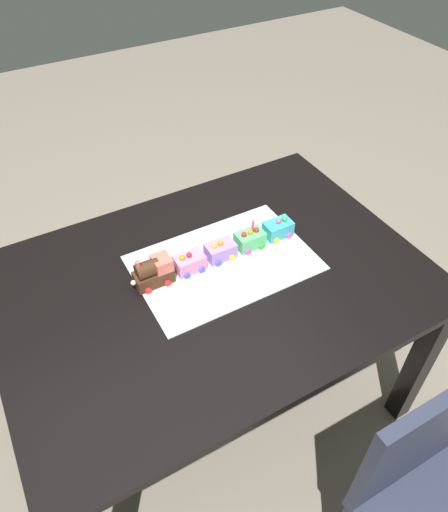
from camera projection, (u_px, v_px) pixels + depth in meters
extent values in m
plane|color=gray|center=(216.00, 394.00, 2.09)|extent=(8.00, 8.00, 0.00)
cube|color=black|center=(213.00, 281.00, 1.59)|extent=(1.40, 1.00, 0.03)
cube|color=black|center=(419.00, 362.00, 1.80)|extent=(0.07, 0.07, 0.71)
cube|color=black|center=(21.00, 332.00, 1.90)|extent=(0.07, 0.07, 0.71)
cube|color=black|center=(286.00, 230.00, 2.35)|extent=(0.07, 0.07, 0.71)
cube|color=#2D3347|center=(421.00, 438.00, 1.27)|extent=(0.40, 0.04, 0.40)
cube|color=#2D3347|center=(422.00, 477.00, 1.63)|extent=(0.04, 0.04, 0.42)
cube|color=silver|center=(224.00, 263.00, 1.63)|extent=(0.60, 0.40, 0.00)
cube|color=#472816|center=(154.00, 277.00, 1.55)|extent=(0.12, 0.06, 0.05)
cylinder|color=#472816|center=(148.00, 269.00, 1.51)|extent=(0.08, 0.05, 0.05)
cube|color=#F27260|center=(162.00, 263.00, 1.52)|extent=(0.06, 0.06, 0.04)
cylinder|color=#F27260|center=(138.00, 265.00, 1.48)|extent=(0.02, 0.02, 0.03)
sphere|color=#F4EFCC|center=(133.00, 283.00, 1.52)|extent=(0.02, 0.02, 0.02)
cylinder|color=red|center=(148.00, 291.00, 1.52)|extent=(0.02, 0.01, 0.02)
cylinder|color=red|center=(168.00, 283.00, 1.54)|extent=(0.02, 0.01, 0.02)
cylinder|color=orange|center=(140.00, 277.00, 1.57)|extent=(0.02, 0.01, 0.02)
cylinder|color=#4C59D8|center=(159.00, 269.00, 1.59)|extent=(0.02, 0.01, 0.02)
cube|color=pink|center=(190.00, 262.00, 1.59)|extent=(0.10, 0.06, 0.06)
cylinder|color=#4C59D8|center=(187.00, 276.00, 1.57)|extent=(0.02, 0.01, 0.02)
cylinder|color=#4C59D8|center=(202.00, 270.00, 1.59)|extent=(0.02, 0.01, 0.02)
cylinder|color=orange|center=(178.00, 262.00, 1.61)|extent=(0.02, 0.01, 0.02)
cylinder|color=yellow|center=(192.00, 257.00, 1.63)|extent=(0.02, 0.01, 0.02)
sphere|color=red|center=(189.00, 255.00, 1.57)|extent=(0.02, 0.02, 0.02)
sphere|color=orange|center=(182.00, 258.00, 1.56)|extent=(0.02, 0.02, 0.02)
cube|color=#AD84E0|center=(221.00, 251.00, 1.63)|extent=(0.10, 0.06, 0.06)
cylinder|color=#4C59D8|center=(219.00, 263.00, 1.61)|extent=(0.02, 0.01, 0.02)
cylinder|color=yellow|center=(233.00, 258.00, 1.63)|extent=(0.02, 0.01, 0.02)
cylinder|color=yellow|center=(209.00, 251.00, 1.66)|extent=(0.02, 0.01, 0.02)
cylinder|color=red|center=(222.00, 245.00, 1.67)|extent=(0.02, 0.01, 0.02)
sphere|color=orange|center=(220.00, 243.00, 1.61)|extent=(0.02, 0.02, 0.02)
sphere|color=yellow|center=(214.00, 246.00, 1.60)|extent=(0.02, 0.02, 0.02)
cube|color=#59CC7A|center=(250.00, 239.00, 1.67)|extent=(0.10, 0.06, 0.06)
cylinder|color=#D84CB2|center=(248.00, 252.00, 1.65)|extent=(0.02, 0.01, 0.02)
cylinder|color=green|center=(262.00, 247.00, 1.67)|extent=(0.02, 0.01, 0.02)
cylinder|color=orange|center=(238.00, 240.00, 1.70)|extent=(0.02, 0.01, 0.02)
cylinder|color=orange|center=(251.00, 235.00, 1.72)|extent=(0.02, 0.01, 0.02)
sphere|color=red|center=(256.00, 230.00, 1.66)|extent=(0.02, 0.02, 0.02)
sphere|color=orange|center=(250.00, 232.00, 1.65)|extent=(0.02, 0.02, 0.02)
sphere|color=red|center=(244.00, 234.00, 1.64)|extent=(0.02, 0.02, 0.02)
cube|color=#38B7C6|center=(278.00, 229.00, 1.71)|extent=(0.10, 0.06, 0.06)
cylinder|color=yellow|center=(277.00, 241.00, 1.69)|extent=(0.02, 0.01, 0.02)
cylinder|color=#D84CB2|center=(289.00, 236.00, 1.71)|extent=(0.02, 0.01, 0.02)
cylinder|color=red|center=(266.00, 229.00, 1.74)|extent=(0.02, 0.01, 0.02)
cylinder|color=#4C59D8|center=(278.00, 224.00, 1.76)|extent=(0.02, 0.01, 0.02)
sphere|color=#D84CB2|center=(279.00, 222.00, 1.69)|extent=(0.02, 0.02, 0.02)
sphere|color=green|center=(284.00, 219.00, 1.70)|extent=(0.02, 0.02, 0.02)
cylinder|color=#F24C59|center=(253.00, 225.00, 1.63)|extent=(0.01, 0.01, 0.04)
cone|color=yellow|center=(253.00, 219.00, 1.62)|extent=(0.01, 0.01, 0.01)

